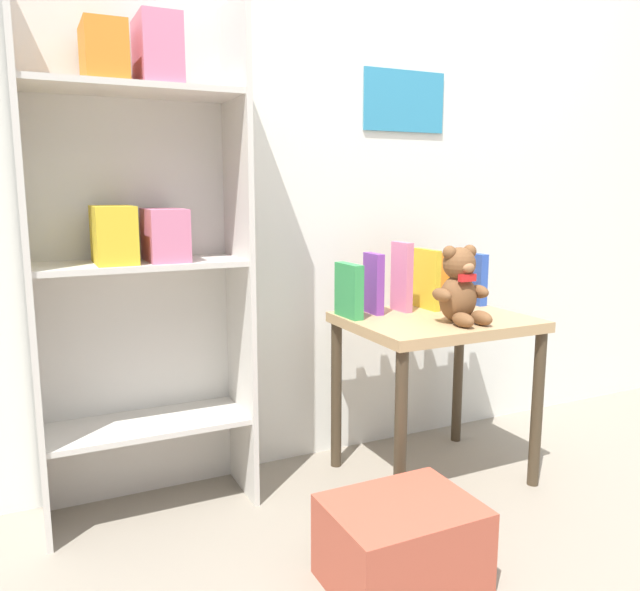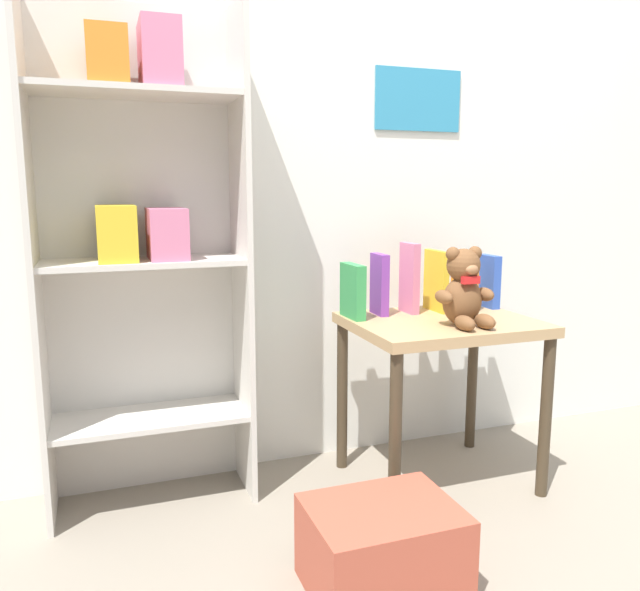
{
  "view_description": "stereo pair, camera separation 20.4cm",
  "coord_description": "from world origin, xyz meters",
  "px_view_note": "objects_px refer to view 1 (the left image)",
  "views": [
    {
      "loc": [
        -1.24,
        -0.74,
        1.04
      ],
      "look_at": [
        -0.38,
        1.07,
        0.69
      ],
      "focal_mm": 35.0,
      "sensor_mm": 36.0,
      "label": 1
    },
    {
      "loc": [
        -1.06,
        -0.82,
        1.04
      ],
      "look_at": [
        -0.38,
        1.07,
        0.69
      ],
      "focal_mm": 35.0,
      "sensor_mm": 36.0,
      "label": 2
    }
  ],
  "objects_px": {
    "bookshelf_side": "(137,232)",
    "book_standing_orange": "(453,281)",
    "book_standing_purple": "(374,283)",
    "book_standing_green": "(349,291)",
    "storage_bin": "(401,544)",
    "display_table": "(435,342)",
    "teddy_bear": "(460,288)",
    "book_standing_blue": "(475,279)",
    "book_standing_yellow": "(427,279)",
    "book_standing_pink": "(401,277)"
  },
  "relations": [
    {
      "from": "bookshelf_side",
      "to": "book_standing_orange",
      "type": "bearing_deg",
      "value": -5.22
    },
    {
      "from": "book_standing_purple",
      "to": "book_standing_orange",
      "type": "relative_size",
      "value": 1.08
    },
    {
      "from": "book_standing_green",
      "to": "storage_bin",
      "type": "height_order",
      "value": "book_standing_green"
    },
    {
      "from": "display_table",
      "to": "book_standing_purple",
      "type": "height_order",
      "value": "book_standing_purple"
    },
    {
      "from": "teddy_bear",
      "to": "book_standing_purple",
      "type": "relative_size",
      "value": 1.19
    },
    {
      "from": "storage_bin",
      "to": "teddy_bear",
      "type": "bearing_deg",
      "value": 39.73
    },
    {
      "from": "book_standing_purple",
      "to": "display_table",
      "type": "bearing_deg",
      "value": -40.05
    },
    {
      "from": "display_table",
      "to": "book_standing_green",
      "type": "bearing_deg",
      "value": 155.69
    },
    {
      "from": "display_table",
      "to": "book_standing_blue",
      "type": "relative_size",
      "value": 3.13
    },
    {
      "from": "display_table",
      "to": "storage_bin",
      "type": "bearing_deg",
      "value": -132.37
    },
    {
      "from": "display_table",
      "to": "teddy_bear",
      "type": "height_order",
      "value": "teddy_bear"
    },
    {
      "from": "teddy_bear",
      "to": "storage_bin",
      "type": "height_order",
      "value": "teddy_bear"
    },
    {
      "from": "bookshelf_side",
      "to": "book_standing_yellow",
      "type": "height_order",
      "value": "bookshelf_side"
    },
    {
      "from": "display_table",
      "to": "book_standing_purple",
      "type": "relative_size",
      "value": 2.86
    },
    {
      "from": "display_table",
      "to": "storage_bin",
      "type": "height_order",
      "value": "display_table"
    },
    {
      "from": "book_standing_green",
      "to": "book_standing_yellow",
      "type": "distance_m",
      "value": 0.34
    },
    {
      "from": "book_standing_blue",
      "to": "book_standing_yellow",
      "type": "bearing_deg",
      "value": -179.99
    },
    {
      "from": "book_standing_orange",
      "to": "book_standing_green",
      "type": "bearing_deg",
      "value": 178.81
    },
    {
      "from": "book_standing_green",
      "to": "book_standing_pink",
      "type": "xyz_separation_m",
      "value": [
        0.22,
        0.02,
        0.03
      ]
    },
    {
      "from": "book_standing_pink",
      "to": "storage_bin",
      "type": "bearing_deg",
      "value": -123.57
    },
    {
      "from": "teddy_bear",
      "to": "book_standing_green",
      "type": "bearing_deg",
      "value": 141.7
    },
    {
      "from": "book_standing_orange",
      "to": "book_standing_blue",
      "type": "relative_size",
      "value": 1.01
    },
    {
      "from": "display_table",
      "to": "book_standing_yellow",
      "type": "height_order",
      "value": "book_standing_yellow"
    },
    {
      "from": "bookshelf_side",
      "to": "book_standing_yellow",
      "type": "distance_m",
      "value": 1.05
    },
    {
      "from": "book_standing_green",
      "to": "book_standing_orange",
      "type": "relative_size",
      "value": 0.94
    },
    {
      "from": "book_standing_green",
      "to": "teddy_bear",
      "type": "bearing_deg",
      "value": -40.1
    },
    {
      "from": "bookshelf_side",
      "to": "book_standing_green",
      "type": "distance_m",
      "value": 0.73
    },
    {
      "from": "book_standing_blue",
      "to": "storage_bin",
      "type": "bearing_deg",
      "value": -138.13
    },
    {
      "from": "book_standing_green",
      "to": "book_standing_yellow",
      "type": "height_order",
      "value": "book_standing_yellow"
    },
    {
      "from": "book_standing_purple",
      "to": "book_standing_yellow",
      "type": "xyz_separation_m",
      "value": [
        0.22,
        -0.01,
        0.0
      ]
    },
    {
      "from": "book_standing_yellow",
      "to": "book_standing_blue",
      "type": "height_order",
      "value": "book_standing_yellow"
    },
    {
      "from": "bookshelf_side",
      "to": "book_standing_blue",
      "type": "relative_size",
      "value": 8.15
    },
    {
      "from": "bookshelf_side",
      "to": "book_standing_blue",
      "type": "distance_m",
      "value": 1.27
    },
    {
      "from": "bookshelf_side",
      "to": "teddy_bear",
      "type": "bearing_deg",
      "value": -19.06
    },
    {
      "from": "book_standing_purple",
      "to": "book_standing_pink",
      "type": "xyz_separation_m",
      "value": [
        0.11,
        -0.0,
        0.02
      ]
    },
    {
      "from": "book_standing_orange",
      "to": "book_standing_purple",
      "type": "bearing_deg",
      "value": 175.07
    },
    {
      "from": "book_standing_purple",
      "to": "book_standing_yellow",
      "type": "height_order",
      "value": "book_standing_yellow"
    },
    {
      "from": "book_standing_green",
      "to": "storage_bin",
      "type": "bearing_deg",
      "value": -107.21
    },
    {
      "from": "teddy_bear",
      "to": "book_standing_purple",
      "type": "bearing_deg",
      "value": 125.62
    },
    {
      "from": "bookshelf_side",
      "to": "storage_bin",
      "type": "height_order",
      "value": "bookshelf_side"
    },
    {
      "from": "bookshelf_side",
      "to": "book_standing_yellow",
      "type": "bearing_deg",
      "value": -5.12
    },
    {
      "from": "teddy_bear",
      "to": "book_standing_green",
      "type": "distance_m",
      "value": 0.38
    },
    {
      "from": "book_standing_purple",
      "to": "book_standing_orange",
      "type": "xyz_separation_m",
      "value": [
        0.34,
        -0.02,
        -0.01
      ]
    },
    {
      "from": "book_standing_blue",
      "to": "book_standing_purple",
      "type": "bearing_deg",
      "value": 179.53
    },
    {
      "from": "book_standing_orange",
      "to": "display_table",
      "type": "bearing_deg",
      "value": -143.95
    },
    {
      "from": "teddy_bear",
      "to": "book_standing_yellow",
      "type": "height_order",
      "value": "teddy_bear"
    },
    {
      "from": "display_table",
      "to": "book_standing_pink",
      "type": "xyz_separation_m",
      "value": [
        -0.06,
        0.15,
        0.22
      ]
    },
    {
      "from": "bookshelf_side",
      "to": "book_standing_purple",
      "type": "xyz_separation_m",
      "value": [
        0.8,
        -0.08,
        -0.2
      ]
    },
    {
      "from": "book_standing_yellow",
      "to": "book_standing_pink",
      "type": "bearing_deg",
      "value": 177.89
    },
    {
      "from": "bookshelf_side",
      "to": "teddy_bear",
      "type": "xyz_separation_m",
      "value": [
        0.99,
        -0.34,
        -0.19
      ]
    }
  ]
}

